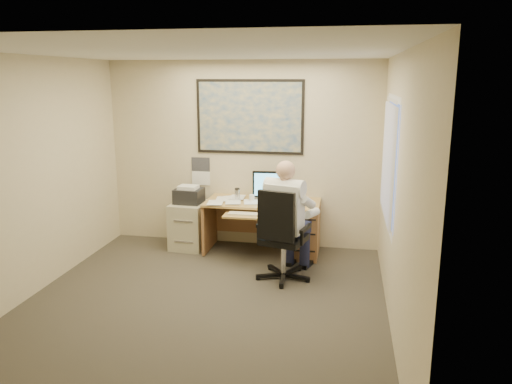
% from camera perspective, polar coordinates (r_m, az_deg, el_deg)
% --- Properties ---
extents(room_shell, '(4.00, 4.50, 2.70)m').
position_cam_1_polar(room_shell, '(5.18, -6.68, 0.57)').
color(room_shell, '#3A352D').
rests_on(room_shell, ground).
extents(desk, '(1.60, 0.97, 1.15)m').
position_cam_1_polar(desk, '(7.07, 3.43, -3.58)').
color(desk, tan).
rests_on(desk, ground).
extents(world_map, '(1.56, 0.03, 1.06)m').
position_cam_1_polar(world_map, '(7.22, -0.73, 8.57)').
color(world_map, '#1E4C93').
rests_on(world_map, room_shell).
extents(wall_calendar, '(0.28, 0.01, 0.42)m').
position_cam_1_polar(wall_calendar, '(7.51, -6.33, 2.36)').
color(wall_calendar, white).
rests_on(wall_calendar, room_shell).
extents(window_blinds, '(0.06, 1.40, 1.30)m').
position_cam_1_polar(window_blinds, '(5.72, 15.01, 3.44)').
color(window_blinds, beige).
rests_on(window_blinds, room_shell).
extents(filing_cabinet, '(0.52, 0.61, 0.93)m').
position_cam_1_polar(filing_cabinet, '(7.39, -7.58, -3.29)').
color(filing_cabinet, '#BBB596').
rests_on(filing_cabinet, ground).
extents(office_chair, '(0.85, 0.85, 1.16)m').
position_cam_1_polar(office_chair, '(6.18, 3.23, -7.05)').
color(office_chair, black).
rests_on(office_chair, ground).
extents(person, '(0.85, 1.03, 1.48)m').
position_cam_1_polar(person, '(6.14, 3.25, -3.25)').
color(person, white).
rests_on(person, office_chair).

